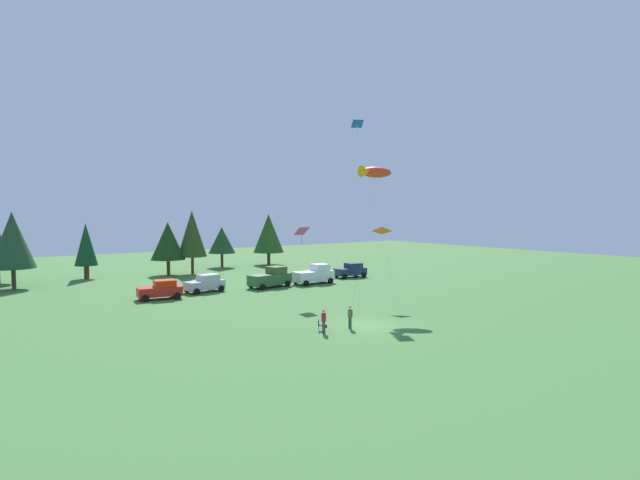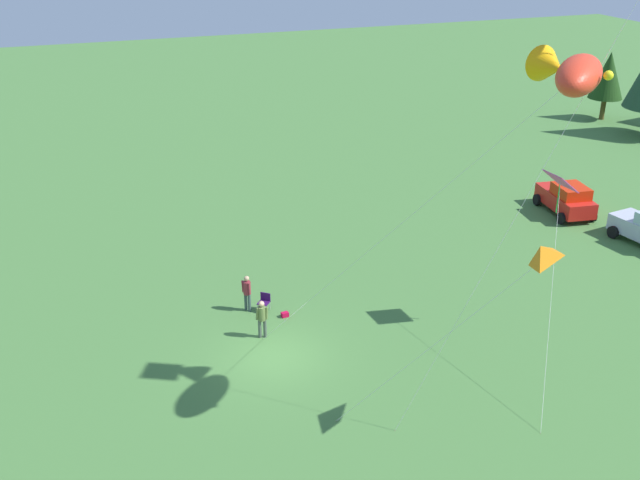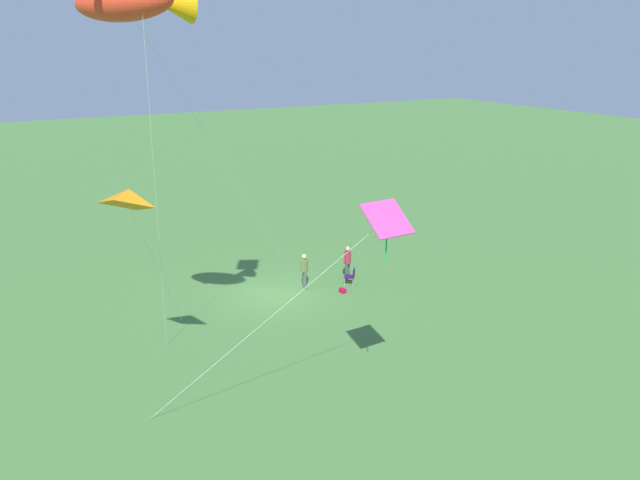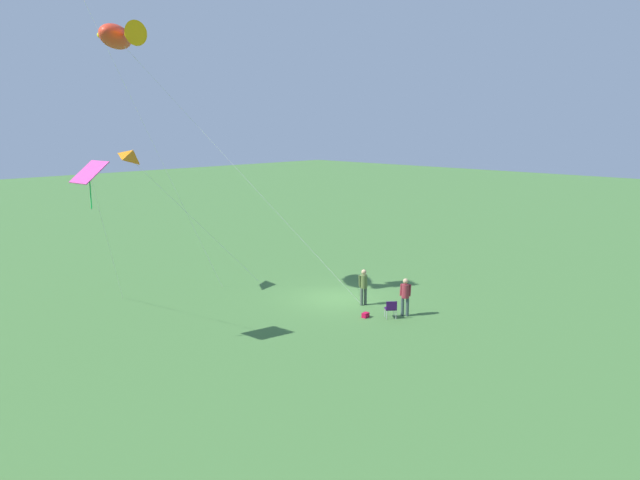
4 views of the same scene
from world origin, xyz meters
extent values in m
plane|color=#437236|center=(0.00, 0.00, 0.00)|extent=(160.00, 160.00, 0.00)
cylinder|color=#424F45|center=(-1.61, 0.04, 0.42)|extent=(0.14, 0.14, 0.85)
cylinder|color=#424F45|center=(-1.65, -0.18, 0.42)|extent=(0.14, 0.14, 0.85)
cylinder|color=#566936|center=(-1.63, -0.07, 1.16)|extent=(0.40, 0.40, 0.62)
sphere|color=tan|center=(-1.63, -0.07, 1.62)|extent=(0.24, 0.24, 0.24)
cylinder|color=#566936|center=(-1.53, 0.11, 1.19)|extent=(0.11, 0.13, 0.55)
cylinder|color=#566936|center=(-1.61, -0.28, 1.19)|extent=(0.12, 0.15, 0.56)
cube|color=#310F4C|center=(-3.77, 0.59, 0.42)|extent=(0.68, 0.68, 0.04)
cube|color=#310F4C|center=(-3.94, 0.73, 0.62)|extent=(0.34, 0.39, 0.40)
cylinder|color=#A5A8AD|center=(-3.47, 0.62, 0.21)|extent=(0.03, 0.03, 0.42)
cylinder|color=#A5A8AD|center=(-3.74, 0.30, 0.21)|extent=(0.03, 0.03, 0.42)
cylinder|color=#A5A8AD|center=(-3.80, 0.89, 0.21)|extent=(0.03, 0.03, 0.42)
cylinder|color=#A5A8AD|center=(-4.07, 0.57, 0.21)|extent=(0.03, 0.03, 0.42)
cylinder|color=#374A47|center=(-3.98, -0.02, 0.42)|extent=(0.14, 0.14, 0.85)
cylinder|color=#374A47|center=(-4.16, -0.13, 0.42)|extent=(0.14, 0.14, 0.85)
cylinder|color=maroon|center=(-4.07, -0.07, 1.16)|extent=(0.47, 0.47, 0.62)
sphere|color=tan|center=(-4.07, -0.07, 1.62)|extent=(0.24, 0.24, 0.24)
cylinder|color=maroon|center=(-3.87, -0.02, 1.19)|extent=(0.14, 0.13, 0.55)
cylinder|color=maroon|center=(-4.21, -0.23, 1.19)|extent=(0.15, 0.14, 0.55)
cube|color=#B80C32|center=(-2.95, 1.34, 0.11)|extent=(0.25, 0.34, 0.22)
cube|color=red|center=(-9.01, 20.66, 0.79)|extent=(4.41, 2.37, 0.90)
cube|color=red|center=(-8.51, 20.59, 1.56)|extent=(2.21, 1.92, 0.65)
cylinder|color=black|center=(-7.38, 21.43, 0.34)|extent=(0.70, 0.31, 0.68)
cylinder|color=black|center=(-7.65, 19.47, 0.34)|extent=(0.70, 0.31, 0.68)
cylinder|color=black|center=(-10.37, 21.85, 0.34)|extent=(0.70, 0.31, 0.68)
cylinder|color=black|center=(-10.65, 19.89, 0.34)|extent=(0.70, 0.31, 0.68)
cylinder|color=black|center=(-5.33, 22.90, 0.34)|extent=(0.71, 0.32, 0.68)
cylinder|color=black|center=(-5.04, 20.94, 0.34)|extent=(0.71, 0.32, 0.68)
cylinder|color=#4F411C|center=(-25.61, 36.77, 0.91)|extent=(0.41, 0.41, 1.83)
cone|color=#1A3D13|center=(-25.61, 36.77, 3.76)|extent=(2.82, 2.82, 3.86)
ellipsoid|color=red|center=(7.40, 7.11, 12.45)|extent=(2.97, 2.99, 1.20)
cone|color=#F5A60B|center=(6.08, 7.11, 12.45)|extent=(1.03, 1.11, 1.11)
sphere|color=yellow|center=(8.20, 7.45, 12.57)|extent=(0.27, 0.27, 0.27)
cylinder|color=silver|center=(2.97, 3.50, 6.22)|extent=(8.86, 7.23, 12.45)
cylinder|color=#4C3823|center=(-1.45, -0.10, 0.00)|extent=(0.04, 0.04, 0.01)
cube|color=#CF3E93|center=(1.80, 11.47, 6.81)|extent=(1.30, 1.07, 0.78)
cylinder|color=green|center=(1.80, 11.47, 6.07)|extent=(0.04, 0.04, 1.23)
cylinder|color=silver|center=(4.79, 9.40, 3.41)|extent=(6.00, 4.15, 6.81)
cylinder|color=#4C3823|center=(7.79, 7.34, 0.00)|extent=(0.04, 0.04, 0.01)
cylinder|color=silver|center=(6.78, 6.37, 8.73)|extent=(1.72, 7.53, 17.46)
cylinder|color=#4C3823|center=(5.92, 2.61, 0.00)|extent=(0.04, 0.04, 0.01)
pyramid|color=orange|center=(7.59, 6.43, 7.02)|extent=(1.70, 1.72, 0.85)
cylinder|color=silver|center=(6.20, 3.67, 3.40)|extent=(2.95, 5.68, 6.81)
cylinder|color=#4C3823|center=(4.74, 0.84, 0.00)|extent=(0.04, 0.04, 0.01)
camera|label=1|loc=(-24.97, -28.40, 8.68)|focal=28.00mm
camera|label=2|loc=(24.92, -7.07, 16.94)|focal=42.00mm
camera|label=3|loc=(11.37, 24.94, 11.42)|focal=35.00mm
camera|label=4|loc=(-20.16, 21.89, 8.63)|focal=35.00mm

